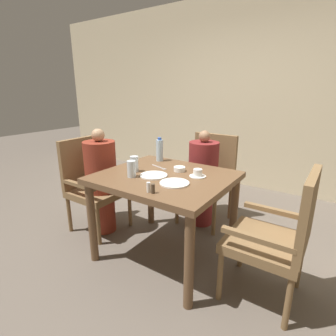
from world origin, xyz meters
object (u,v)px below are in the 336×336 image
at_px(glass_tall_near, 131,169).
at_px(teacup_with_saucer, 198,174).
at_px(bowl_small, 179,169).
at_px(plate_main_right, 174,183).
at_px(chair_far_side, 209,176).
at_px(plate_main_left, 154,175).
at_px(chair_right_side, 279,234).
at_px(chair_left_side, 92,182).
at_px(diner_in_far_chair, 203,178).
at_px(diner_in_left_chair, 102,181).
at_px(glass_tall_mid, 134,164).
at_px(water_bottle, 160,150).

bearing_deg(glass_tall_near, teacup_with_saucer, 34.55).
distance_m(teacup_with_saucer, bowl_small, 0.21).
xyz_separation_m(plate_main_right, bowl_small, (-0.14, 0.30, 0.01)).
distance_m(chair_far_side, glass_tall_near, 1.14).
bearing_deg(glass_tall_near, plate_main_left, 40.82).
relative_size(chair_right_side, teacup_with_saucer, 7.13).
xyz_separation_m(chair_left_side, plate_main_left, (0.89, -0.08, 0.26)).
bearing_deg(diner_in_far_chair, plate_main_right, -78.02).
bearing_deg(plate_main_left, teacup_with_saucer, 31.44).
relative_size(chair_left_side, chair_far_side, 1.00).
bearing_deg(bowl_small, plate_main_right, -65.10).
bearing_deg(chair_left_side, plate_main_left, -4.88).
xyz_separation_m(diner_in_left_chair, plate_main_left, (0.74, -0.08, 0.21)).
distance_m(chair_right_side, plate_main_left, 1.04).
distance_m(plate_main_left, glass_tall_near, 0.19).
bearing_deg(chair_right_side, glass_tall_near, -170.36).
bearing_deg(chair_left_side, chair_far_side, 42.90).
bearing_deg(diner_in_far_chair, chair_right_side, -37.68).
distance_m(chair_far_side, chair_right_side, 1.30).
relative_size(diner_in_left_chair, glass_tall_near, 8.01).
distance_m(diner_in_far_chair, glass_tall_near, 1.00).
height_order(diner_in_left_chair, teacup_with_saucer, diner_in_left_chair).
xyz_separation_m(chair_left_side, diner_in_far_chair, (0.95, 0.73, 0.02)).
height_order(glass_tall_near, glass_tall_mid, same).
xyz_separation_m(plate_main_left, teacup_with_saucer, (0.31, 0.19, 0.02)).
relative_size(chair_far_side, glass_tall_near, 7.14).
bearing_deg(plate_main_right, plate_main_left, 166.08).
relative_size(plate_main_left, glass_tall_near, 1.67).
height_order(chair_left_side, bowl_small, chair_left_side).
relative_size(chair_right_side, glass_tall_near, 7.14).
xyz_separation_m(plate_main_left, water_bottle, (-0.25, 0.43, 0.11)).
distance_m(chair_left_side, diner_in_left_chair, 0.15).
height_order(plate_main_left, teacup_with_saucer, teacup_with_saucer).
bearing_deg(diner_in_far_chair, bowl_small, -85.39).
xyz_separation_m(teacup_with_saucer, glass_tall_near, (-0.45, -0.31, 0.04)).
height_order(plate_main_right, glass_tall_near, glass_tall_near).
bearing_deg(teacup_with_saucer, diner_in_left_chair, -173.72).
distance_m(diner_in_left_chair, plate_main_left, 0.77).
bearing_deg(water_bottle, bowl_small, -28.42).
relative_size(diner_in_left_chair, bowl_small, 10.77).
xyz_separation_m(chair_far_side, plate_main_left, (-0.06, -0.96, 0.26)).
bearing_deg(plate_main_right, diner_in_left_chair, 172.09).
xyz_separation_m(chair_right_side, bowl_small, (-0.90, 0.16, 0.27)).
xyz_separation_m(plate_main_left, bowl_small, (0.11, 0.24, 0.01)).
bearing_deg(glass_tall_mid, diner_in_left_chair, 172.52).
bearing_deg(water_bottle, diner_in_left_chair, -144.31).
bearing_deg(glass_tall_near, chair_far_side, 79.50).
bearing_deg(diner_in_far_chair, chair_left_side, -142.32).
bearing_deg(glass_tall_near, chair_right_side, 9.64).
bearing_deg(chair_far_side, glass_tall_near, -100.50).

